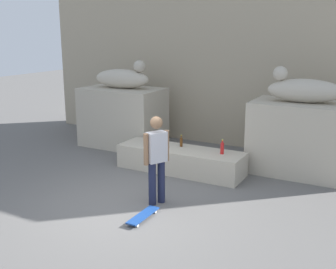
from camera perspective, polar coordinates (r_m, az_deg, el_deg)
ground_plane at (r=7.88m, az=-5.58°, el=-9.63°), size 40.00×40.00×0.00m
facade_wall at (r=11.78m, az=8.45°, el=13.87°), size 11.62×0.60×6.28m
pedestal_left at (r=11.63m, az=-6.20°, el=2.38°), size 2.21×1.34×1.62m
pedestal_right at (r=9.78m, az=17.80°, el=-0.48°), size 2.21×1.34×1.62m
statue_reclining_left at (r=11.44m, az=-6.19°, el=7.73°), size 1.64×0.68×0.78m
statue_reclining_right at (r=9.58m, az=18.08°, el=5.88°), size 1.66×0.76×0.78m
ledge_block at (r=9.55m, az=1.71°, el=-3.52°), size 2.93×0.87×0.54m
skater at (r=7.62m, az=-1.57°, el=-3.01°), size 0.34×0.49×1.67m
skateboard at (r=7.30m, az=-3.44°, el=-11.03°), size 0.20×0.80×0.08m
bottle_blue at (r=9.80m, az=-2.48°, el=-0.75°), size 0.07×0.07×0.27m
bottle_red at (r=9.10m, az=7.45°, el=-1.85°), size 0.08×0.08×0.32m
bottle_brown at (r=9.62m, az=1.82°, el=-1.01°), size 0.07×0.07×0.27m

